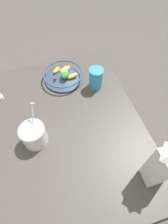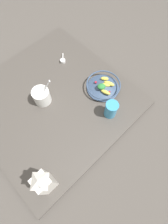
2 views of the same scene
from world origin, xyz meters
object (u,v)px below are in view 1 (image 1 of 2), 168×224
object	(u,v)px
fruit_bowl	(63,75)
drinking_cup	(96,78)
yogurt_tub	(34,135)
milk_carton	(163,166)

from	to	relation	value
fruit_bowl	drinking_cup	size ratio (longest dim) A/B	1.87
yogurt_tub	drinking_cup	size ratio (longest dim) A/B	1.55
fruit_bowl	drinking_cup	xyz separation A→B (m)	(-0.12, -0.17, 0.03)
yogurt_tub	milk_carton	bearing A→B (deg)	-124.79
yogurt_tub	drinking_cup	distance (m)	0.48
milk_carton	yogurt_tub	bearing A→B (deg)	55.21
fruit_bowl	drinking_cup	bearing A→B (deg)	-123.60
fruit_bowl	milk_carton	xyz separation A→B (m)	(-0.70, -0.23, 0.11)
drinking_cup	yogurt_tub	bearing A→B (deg)	123.34
fruit_bowl	yogurt_tub	size ratio (longest dim) A/B	1.20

